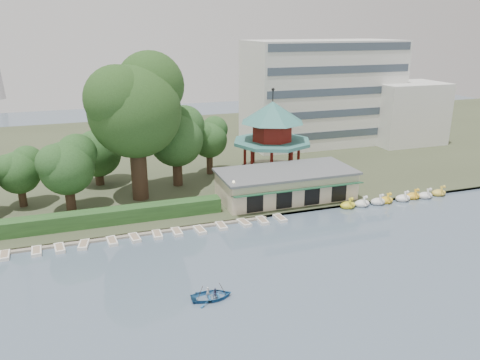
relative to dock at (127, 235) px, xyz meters
name	(u,v)px	position (x,y,z in m)	size (l,w,h in m)	color
ground_plane	(283,294)	(12.00, -17.20, -0.12)	(220.00, 220.00, 0.00)	slate
shore	(172,152)	(12.00, 34.80, 0.08)	(220.00, 70.00, 0.40)	#424930
embankment	(226,221)	(12.00, 0.10, 0.03)	(220.00, 0.60, 0.30)	gray
dock	(127,235)	(0.00, 0.00, 0.00)	(34.00, 1.60, 0.24)	gray
boathouse	(286,184)	(22.00, 4.77, 2.25)	(18.60, 9.39, 3.90)	beige
pavilion	(272,131)	(24.00, 14.80, 7.36)	(12.40, 12.40, 13.50)	beige
office_building	(336,96)	(44.67, 31.80, 9.61)	(38.00, 18.00, 20.00)	silver
hedge	(98,218)	(-3.00, 3.30, 1.18)	(30.00, 2.00, 1.80)	#2B5323
lamp_post	(234,191)	(13.50, 1.80, 3.22)	(0.36, 0.36, 4.28)	black
big_tree	(135,104)	(3.16, 11.00, 13.25)	(13.28, 12.38, 19.59)	#3A281C
small_trees	(104,153)	(-1.18, 14.08, 6.28)	(39.62, 16.99, 11.63)	#3A281C
swan_boats	(395,199)	(35.98, -0.65, 0.28)	(16.98, 2.17, 1.92)	yellow
moored_rowboats	(145,236)	(1.86, -1.31, 0.06)	(34.85, 2.78, 0.36)	white
rowboat_with_passengers	(212,293)	(5.71, -15.80, 0.41)	(5.31, 3.93, 2.01)	#256197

